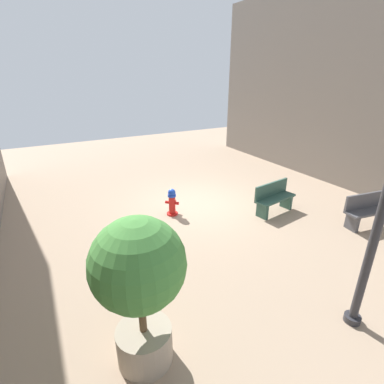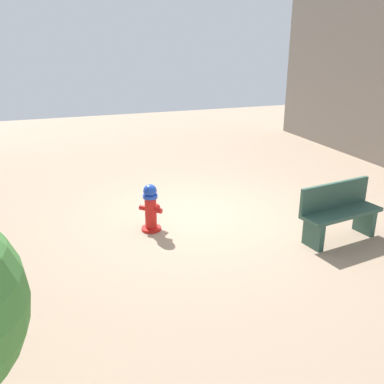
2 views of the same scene
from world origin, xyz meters
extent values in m
plane|color=tan|center=(0.00, 0.00, 0.00)|extent=(23.40, 23.40, 0.00)
cylinder|color=red|center=(0.99, 0.31, 0.03)|extent=(0.34, 0.34, 0.05)
cylinder|color=red|center=(0.99, 0.31, 0.33)|extent=(0.20, 0.20, 0.55)
cylinder|color=blue|center=(0.99, 0.31, 0.63)|extent=(0.25, 0.25, 0.06)
sphere|color=blue|center=(0.99, 0.31, 0.73)|extent=(0.23, 0.23, 0.23)
cylinder|color=red|center=(1.10, 0.21, 0.39)|extent=(0.16, 0.16, 0.09)
cylinder|color=red|center=(0.89, 0.41, 0.39)|extent=(0.16, 0.16, 0.09)
cylinder|color=red|center=(0.88, 0.20, 0.35)|extent=(0.18, 0.18, 0.12)
cube|color=#33594C|center=(-2.43, 1.64, 0.23)|extent=(0.16, 0.41, 0.45)
cube|color=#33594C|center=(-1.28, 1.81, 0.23)|extent=(0.16, 0.41, 0.45)
cube|color=#33594C|center=(-1.86, 1.73, 0.48)|extent=(1.49, 0.64, 0.06)
cube|color=#33594C|center=(-1.83, 1.54, 0.73)|extent=(1.44, 0.27, 0.44)
cube|color=#4C4C51|center=(-2.97, 3.56, 0.23)|extent=(0.16, 0.41, 0.45)
cube|color=#4C4C51|center=(-3.58, 3.66, 0.48)|extent=(1.60, 0.68, 0.06)
cube|color=#4C4C51|center=(-3.61, 3.47, 0.73)|extent=(1.54, 0.30, 0.44)
cylinder|color=tan|center=(3.43, 4.56, 0.29)|extent=(0.83, 0.83, 0.58)
cylinder|color=brown|center=(3.43, 4.56, 0.96)|extent=(0.11, 0.11, 0.77)
sphere|color=#4C9342|center=(3.43, 4.56, 1.74)|extent=(1.30, 1.30, 1.30)
cylinder|color=#2D2D33|center=(-0.02, 5.62, 0.06)|extent=(0.28, 0.28, 0.12)
cylinder|color=#2D2D33|center=(-0.02, 5.62, 2.01)|extent=(0.14, 0.14, 3.78)
camera|label=1|loc=(4.32, 7.67, 4.07)|focal=27.18mm
camera|label=2|loc=(2.60, 6.94, 3.18)|focal=39.84mm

